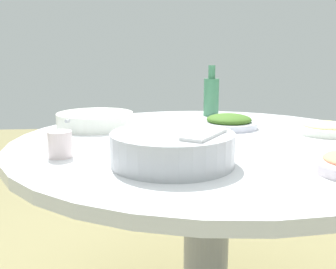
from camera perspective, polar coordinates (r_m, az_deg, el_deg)
round_dining_table at (r=1.30m, az=5.75°, el=-6.69°), size 1.25×1.25×0.72m
rice_bowl at (r=0.98m, az=0.66°, el=-1.91°), size 0.31×0.31×0.09m
soup_bowl at (r=1.48m, az=-10.54°, el=2.02°), size 0.28×0.28×0.06m
dish_noodles at (r=1.46m, az=22.04°, el=0.87°), size 0.22×0.22×0.04m
dish_greens at (r=1.47m, az=8.86°, el=1.82°), size 0.21×0.21×0.05m
green_bottle at (r=1.73m, az=6.32°, el=5.65°), size 0.07×0.07×0.22m
tea_cup_near at (r=1.08m, az=-15.44°, el=-1.39°), size 0.06×0.06×0.07m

